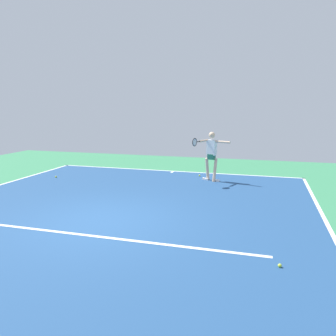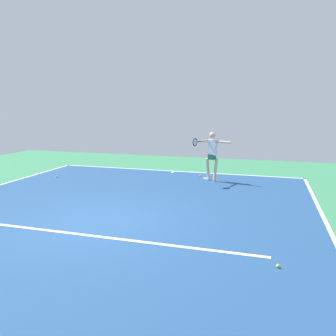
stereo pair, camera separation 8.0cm
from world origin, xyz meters
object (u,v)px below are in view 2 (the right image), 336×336
at_px(tennis_player, 212,153).
at_px(tennis_ball_by_sideline, 57,177).
at_px(tennis_ball_near_player, 200,175).
at_px(tennis_ball_far_corner, 278,266).

relative_size(tennis_player, tennis_ball_by_sideline, 27.99).
xyz_separation_m(tennis_player, tennis_ball_near_player, (0.56, -0.71, -1.04)).
height_order(tennis_player, tennis_ball_far_corner, tennis_player).
distance_m(tennis_ball_near_player, tennis_ball_by_sideline, 5.70).
bearing_deg(tennis_player, tennis_ball_near_player, -31.90).
bearing_deg(tennis_ball_near_player, tennis_player, 127.99).
bearing_deg(tennis_ball_near_player, tennis_ball_far_corner, 111.22).
xyz_separation_m(tennis_player, tennis_ball_far_corner, (-2.25, 6.53, -1.04)).
xyz_separation_m(tennis_player, tennis_ball_by_sideline, (5.95, 1.13, -1.04)).
bearing_deg(tennis_ball_far_corner, tennis_player, -70.94).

